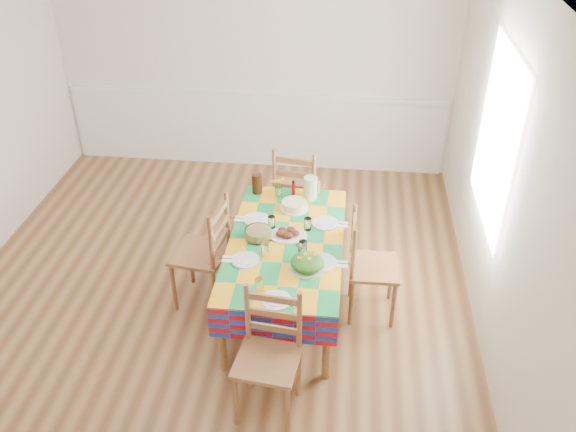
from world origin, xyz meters
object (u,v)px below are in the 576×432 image
object	(u,v)px
chair_near	(269,356)
chair_right	(368,267)
green_pitcher	(310,188)
dining_table	(286,249)
tea_pitcher	(257,183)
chair_far	(298,193)
chair_left	(205,254)
meat_platter	(288,234)

from	to	relation	value
chair_near	chair_right	world-z (taller)	chair_near
chair_near	chair_right	size ratio (longest dim) A/B	1.00
green_pitcher	dining_table	bearing A→B (deg)	-101.72
tea_pitcher	chair_far	world-z (taller)	chair_far
dining_table	chair_left	distance (m)	0.69
chair_far	chair_right	bearing A→B (deg)	131.67
meat_platter	tea_pitcher	world-z (taller)	tea_pitcher
tea_pitcher	chair_left	bearing A→B (deg)	-113.70
chair_near	chair_far	size ratio (longest dim) A/B	0.95
dining_table	chair_far	bearing A→B (deg)	90.39
dining_table	tea_pitcher	world-z (taller)	tea_pitcher
chair_left	chair_right	distance (m)	1.36
dining_table	green_pitcher	size ratio (longest dim) A/B	8.10
dining_table	meat_platter	distance (m)	0.12
dining_table	chair_left	size ratio (longest dim) A/B	1.71
chair_far	chair_left	bearing A→B (deg)	67.33
tea_pitcher	green_pitcher	bearing A→B (deg)	-6.10
tea_pitcher	chair_right	world-z (taller)	chair_right
tea_pitcher	chair_near	world-z (taller)	chair_near
tea_pitcher	chair_near	distance (m)	1.89
chair_left	chair_right	xyz separation A→B (m)	(1.36, 0.01, -0.03)
chair_far	tea_pitcher	bearing A→B (deg)	53.22
dining_table	chair_far	world-z (taller)	chair_far
green_pitcher	tea_pitcher	bearing A→B (deg)	173.90
chair_far	chair_left	xyz separation A→B (m)	(-0.67, -1.09, 0.00)
chair_near	chair_far	world-z (taller)	chair_far
chair_right	chair_left	bearing A→B (deg)	89.29
dining_table	tea_pitcher	size ratio (longest dim) A/B	9.29
green_pitcher	chair_right	size ratio (longest dim) A/B	0.22
dining_table	chair_near	xyz separation A→B (m)	(0.01, -1.08, -0.13)
tea_pitcher	chair_right	xyz separation A→B (m)	(1.03, -0.75, -0.29)
dining_table	chair_right	distance (m)	0.70
meat_platter	chair_left	world-z (taller)	chair_left
tea_pitcher	chair_far	size ratio (longest dim) A/B	0.18
dining_table	chair_near	bearing A→B (deg)	-89.72
dining_table	chair_left	xyz separation A→B (m)	(-0.68, -0.01, -0.10)
chair_far	chair_left	size ratio (longest dim) A/B	1.00
tea_pitcher	chair_near	bearing A→B (deg)	-79.05
chair_far	chair_right	size ratio (longest dim) A/B	1.05
dining_table	chair_left	bearing A→B (deg)	-179.43
chair_right	chair_far	bearing A→B (deg)	31.60
meat_platter	tea_pitcher	distance (m)	0.77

